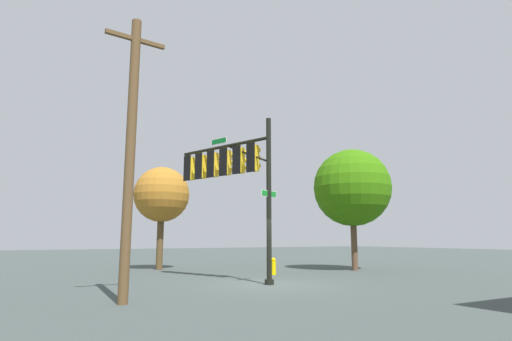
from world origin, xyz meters
name	(u,v)px	position (x,y,z in m)	size (l,w,h in m)	color
ground_plane	(269,285)	(0.00, 0.00, 0.00)	(120.00, 120.00, 0.00)	#3D4745
signal_pole_assembly	(229,169)	(2.14, 0.76, 4.76)	(5.11, 2.40, 6.62)	black
utility_pole	(130,150)	(-2.21, 5.96, 4.25)	(0.32, 1.80, 8.23)	brown
fire_hydrant	(273,266)	(3.59, -2.41, 0.41)	(0.33, 0.24, 0.83)	yellow
tree_mid	(352,188)	(3.79, -7.89, 4.63)	(4.41, 4.41, 6.85)	brown
tree_far	(162,195)	(9.75, 1.46, 4.28)	(3.23, 3.23, 5.93)	brown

